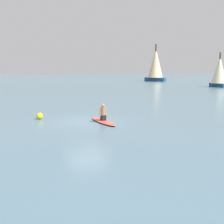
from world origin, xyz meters
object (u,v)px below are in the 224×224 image
person_paddler (103,113)px  sailboat_near_right (156,64)px  surfboard (103,121)px  sailboat_far_left (219,71)px  buoy_marker (40,116)px

person_paddler → sailboat_near_right: bearing=-38.2°
surfboard → person_paddler: (-0.00, 0.00, 0.51)m
sailboat_far_left → person_paddler: bearing=131.5°
buoy_marker → sailboat_near_right: bearing=42.9°
surfboard → sailboat_far_left: bearing=-56.8°
surfboard → sailboat_near_right: 61.13m
surfboard → sailboat_near_right: sailboat_near_right is taller
surfboard → buoy_marker: 4.16m
buoy_marker → surfboard: bearing=-46.3°
surfboard → person_paddler: bearing=95.0°
person_paddler → buoy_marker: (-2.87, 3.00, -0.37)m
person_paddler → sailboat_far_left: 39.36m
sailboat_far_left → surfboard: bearing=131.5°
person_paddler → sailboat_near_right: sailboat_near_right is taller
surfboard → person_paddler: 0.51m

